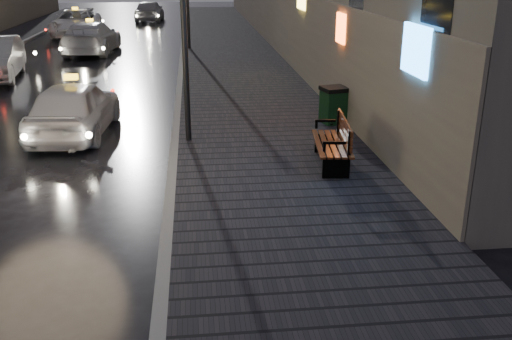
{
  "coord_description": "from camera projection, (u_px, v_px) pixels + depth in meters",
  "views": [
    {
      "loc": [
        2.05,
        -7.67,
        4.33
      ],
      "look_at": [
        3.07,
        1.75,
        0.85
      ],
      "focal_mm": 40.0,
      "sensor_mm": 36.0,
      "label": 1
    }
  ],
  "objects": [
    {
      "name": "lamp_near",
      "position": [
        183.0,
        0.0,
        13.02
      ],
      "size": [
        0.36,
        0.36,
        5.28
      ],
      "color": "black",
      "rests_on": "sidewalk"
    },
    {
      "name": "sidewalk",
      "position": [
        231.0,
        52.0,
        28.41
      ],
      "size": [
        4.6,
        58.0,
        0.15
      ],
      "primitive_type": "cube",
      "color": "black",
      "rests_on": "ground"
    },
    {
      "name": "taxi_mid",
      "position": [
        91.0,
        38.0,
        28.2
      ],
      "size": [
        2.51,
        5.48,
        1.55
      ],
      "primitive_type": "imported",
      "rotation": [
        0.0,
        0.0,
        3.08
      ],
      "color": "silver",
      "rests_on": "ground"
    },
    {
      "name": "trash_bin",
      "position": [
        334.0,
        105.0,
        15.52
      ],
      "size": [
        0.78,
        0.78,
        0.99
      ],
      "rotation": [
        0.0,
        0.0,
        0.22
      ],
      "color": "black",
      "rests_on": "sidewalk"
    },
    {
      "name": "bench",
      "position": [
        335.0,
        142.0,
        12.29
      ],
      "size": [
        0.91,
        2.07,
        1.03
      ],
      "rotation": [
        0.0,
        0.0,
        -0.11
      ],
      "color": "black",
      "rests_on": "sidewalk"
    },
    {
      "name": "taxi_near",
      "position": [
        74.0,
        108.0,
        14.85
      ],
      "size": [
        2.04,
        4.43,
        1.47
      ],
      "primitive_type": "imported",
      "rotation": [
        0.0,
        0.0,
        3.07
      ],
      "color": "silver",
      "rests_on": "ground"
    },
    {
      "name": "taxi_far",
      "position": [
        77.0,
        23.0,
        34.84
      ],
      "size": [
        2.95,
        5.83,
        1.58
      ],
      "primitive_type": "imported",
      "rotation": [
        0.0,
        0.0,
        0.06
      ],
      "color": "white",
      "rests_on": "ground"
    },
    {
      "name": "ground",
      "position": [
        63.0,
        272.0,
        8.44
      ],
      "size": [
        120.0,
        120.0,
        0.0
      ],
      "primitive_type": "plane",
      "color": "black",
      "rests_on": "ground"
    },
    {
      "name": "car_far",
      "position": [
        149.0,
        11.0,
        43.34
      ],
      "size": [
        2.16,
        4.77,
        1.59
      ],
      "primitive_type": "imported",
      "rotation": [
        0.0,
        0.0,
        3.08
      ],
      "color": "gray",
      "rests_on": "ground"
    },
    {
      "name": "curb",
      "position": [
        182.0,
        53.0,
        28.16
      ],
      "size": [
        0.2,
        58.0,
        0.15
      ],
      "primitive_type": "cube",
      "color": "slate",
      "rests_on": "ground"
    }
  ]
}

